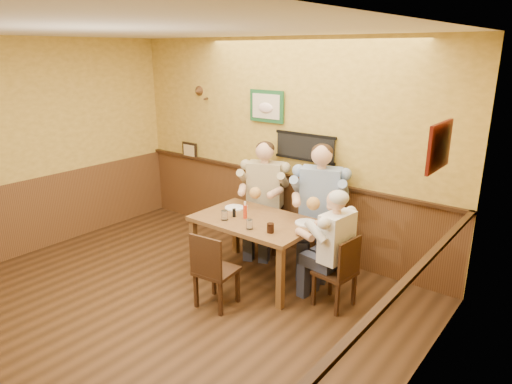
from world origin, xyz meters
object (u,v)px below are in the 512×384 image
at_px(chair_near_side, 217,269).
at_px(diner_blue_polo, 320,213).
at_px(water_glass_mid, 250,224).
at_px(water_glass_left, 224,215).
at_px(cola_tumbler, 270,228).
at_px(dining_table, 255,226).
at_px(diner_tan_shirt, 265,202).
at_px(hot_sauce_bottle, 245,211).
at_px(pepper_shaker, 234,213).
at_px(diner_white_elder, 336,256).
at_px(chair_back_left, 265,216).
at_px(chair_back_right, 319,229).
at_px(chair_right_end, 335,271).
at_px(salt_shaker, 246,209).

height_order(chair_near_side, diner_blue_polo, diner_blue_polo).
height_order(diner_blue_polo, water_glass_mid, diner_blue_polo).
distance_m(water_glass_left, cola_tumbler, 0.64).
relative_size(dining_table, diner_tan_shirt, 1.04).
xyz_separation_m(hot_sauce_bottle, pepper_shaker, (-0.14, -0.04, -0.04)).
height_order(diner_white_elder, pepper_shaker, diner_white_elder).
xyz_separation_m(diner_white_elder, water_glass_left, (-1.31, -0.27, 0.23)).
xyz_separation_m(chair_back_left, hot_sauce_bottle, (0.31, -0.79, 0.37)).
bearing_deg(chair_near_side, chair_back_right, -110.74).
bearing_deg(water_glass_mid, dining_table, 116.83).
xyz_separation_m(chair_back_left, chair_back_right, (0.85, -0.00, 0.02)).
xyz_separation_m(diner_tan_shirt, pepper_shaker, (0.17, -0.83, 0.13)).
bearing_deg(chair_near_side, cola_tumbler, -128.13).
height_order(chair_right_end, chair_near_side, chair_near_side).
height_order(chair_right_end, water_glass_left, water_glass_left).
relative_size(chair_right_end, hot_sauce_bottle, 4.39).
height_order(diner_blue_polo, salt_shaker, diner_blue_polo).
distance_m(dining_table, water_glass_mid, 0.35).
height_order(chair_right_end, diner_tan_shirt, diner_tan_shirt).
bearing_deg(chair_back_left, diner_tan_shirt, 0.00).
relative_size(dining_table, cola_tumbler, 13.52).
xyz_separation_m(dining_table, diner_tan_shirt, (-0.41, 0.73, 0.02)).
distance_m(chair_right_end, water_glass_mid, 1.04).
bearing_deg(diner_blue_polo, chair_near_side, -124.61).
distance_m(chair_right_end, diner_blue_polo, 0.99).
relative_size(diner_blue_polo, hot_sauce_bottle, 7.65).
bearing_deg(water_glass_mid, hot_sauce_bottle, 137.60).
xyz_separation_m(hot_sauce_bottle, salt_shaker, (-0.12, 0.17, -0.05)).
relative_size(cola_tumbler, pepper_shaker, 1.04).
relative_size(chair_near_side, water_glass_mid, 7.83).
bearing_deg(water_glass_left, dining_table, 44.05).
height_order(chair_right_end, salt_shaker, salt_shaker).
xyz_separation_m(chair_right_end, hot_sauce_bottle, (-1.16, -0.08, 0.44)).
relative_size(chair_back_right, chair_right_end, 1.22).
height_order(chair_back_left, diner_tan_shirt, diner_tan_shirt).
xyz_separation_m(diner_tan_shirt, water_glass_mid, (0.55, -1.02, 0.13)).
bearing_deg(hot_sauce_bottle, dining_table, 30.43).
bearing_deg(chair_right_end, chair_near_side, -45.38).
height_order(chair_back_right, cola_tumbler, chair_back_right).
relative_size(water_glass_mid, salt_shaker, 1.18).
height_order(water_glass_left, water_glass_mid, water_glass_left).
bearing_deg(diner_blue_polo, dining_table, -141.39).
distance_m(chair_back_left, water_glass_left, 1.05).
bearing_deg(diner_white_elder, pepper_shaker, -77.84).
height_order(chair_near_side, diner_tan_shirt, diner_tan_shirt).
bearing_deg(chair_near_side, pepper_shaker, -71.40).
distance_m(chair_back_left, diner_tan_shirt, 0.20).
relative_size(diner_blue_polo, water_glass_left, 12.20).
xyz_separation_m(chair_back_right, cola_tumbler, (-0.05, -0.96, 0.31)).
distance_m(chair_back_right, chair_right_end, 0.95).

